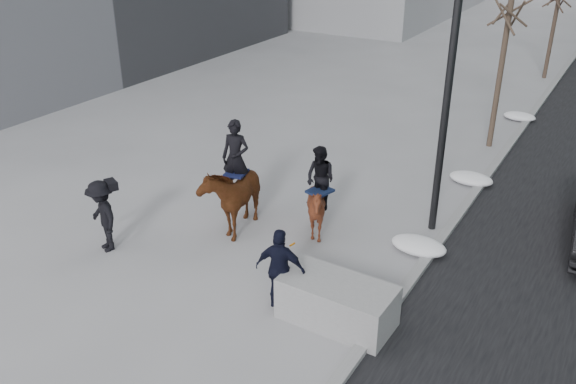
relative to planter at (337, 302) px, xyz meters
The scene contains 11 objects.
ground 2.35m from the planter, 163.54° to the left, with size 120.00×120.00×0.00m, color gray.
curb 10.69m from the planter, 85.76° to the left, with size 0.25×90.00×0.12m, color gray.
planter is the anchor object (origin of this frame).
tree_near 11.24m from the planter, 89.01° to the left, with size 1.20×1.20×5.26m, color #34291E, non-canonical shape.
tree_far 21.01m from the planter, 89.48° to the left, with size 1.20×1.20×4.32m, color #392922, non-canonical shape.
mounted_left 4.50m from the planter, 151.59° to the left, with size 1.39×2.30×2.78m.
mounted_right 3.37m from the planter, 125.00° to the left, with size 1.50×1.61×2.31m.
feeder 1.29m from the planter, behind, with size 1.10×0.97×1.75m.
camera_crew 5.92m from the planter, behind, with size 1.30×1.07×1.75m.
lamppost 6.49m from the planter, 85.16° to the left, with size 0.25×0.80×9.09m.
snow_piles 7.76m from the planter, 86.38° to the left, with size 1.31×11.69×0.33m.
Camera 1 is at (6.35, -9.46, 7.52)m, focal length 38.00 mm.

